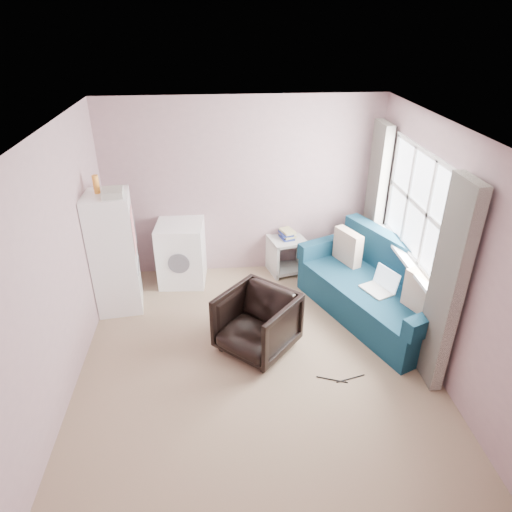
{
  "coord_description": "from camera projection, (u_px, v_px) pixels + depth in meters",
  "views": [
    {
      "loc": [
        -0.34,
        -3.87,
        3.43
      ],
      "look_at": [
        0.05,
        0.6,
        1.0
      ],
      "focal_mm": 32.0,
      "sensor_mm": 36.0,
      "label": 1
    }
  ],
  "objects": [
    {
      "name": "room",
      "position": [
        258.0,
        262.0,
        4.46
      ],
      "size": [
        3.84,
        4.24,
        2.54
      ],
      "color": "#9C8166",
      "rests_on": "ground"
    },
    {
      "name": "fridge",
      "position": [
        114.0,
        253.0,
        5.62
      ],
      "size": [
        0.61,
        0.6,
        1.77
      ],
      "rotation": [
        0.0,
        0.0,
        0.13
      ],
      "color": "white",
      "rests_on": "ground"
    },
    {
      "name": "window_dressing",
      "position": [
        404.0,
        238.0,
        5.27
      ],
      "size": [
        0.17,
        2.62,
        2.18
      ],
      "color": "white",
      "rests_on": "ground"
    },
    {
      "name": "washing_machine",
      "position": [
        181.0,
        252.0,
        6.35
      ],
      "size": [
        0.66,
        0.67,
        0.88
      ],
      "rotation": [
        0.0,
        0.0,
        -0.06
      ],
      "color": "white",
      "rests_on": "ground"
    },
    {
      "name": "floor_cables",
      "position": [
        341.0,
        379.0,
        4.8
      ],
      "size": [
        0.52,
        0.13,
        0.01
      ],
      "rotation": [
        0.0,
        0.0,
        -0.01
      ],
      "color": "black",
      "rests_on": "ground"
    },
    {
      "name": "side_table",
      "position": [
        286.0,
        252.0,
        6.66
      ],
      "size": [
        0.59,
        0.59,
        0.66
      ],
      "rotation": [
        0.0,
        0.0,
        0.25
      ],
      "color": "beige",
      "rests_on": "ground"
    },
    {
      "name": "sofa",
      "position": [
        379.0,
        291.0,
        5.69
      ],
      "size": [
        1.71,
        2.3,
        0.94
      ],
      "rotation": [
        0.0,
        0.0,
        0.41
      ],
      "color": "#113A51",
      "rests_on": "ground"
    },
    {
      "name": "armchair",
      "position": [
        257.0,
        320.0,
        5.07
      ],
      "size": [
        1.03,
        1.03,
        0.77
      ],
      "primitive_type": "imported",
      "rotation": [
        0.0,
        0.0,
        -0.73
      ],
      "color": "black",
      "rests_on": "ground"
    }
  ]
}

